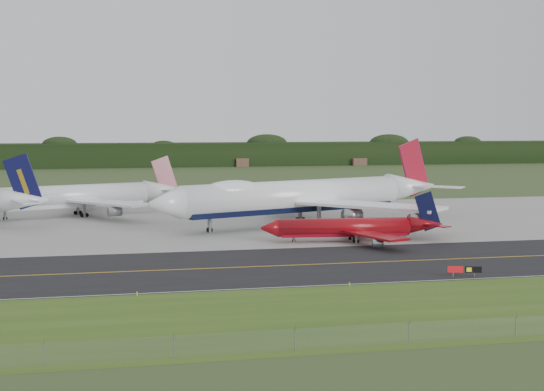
{
  "coord_description": "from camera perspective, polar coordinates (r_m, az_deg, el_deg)",
  "views": [
    {
      "loc": [
        -34.93,
        -119.58,
        22.63
      ],
      "look_at": [
        -6.08,
        22.0,
        8.65
      ],
      "focal_mm": 50.0,
      "sensor_mm": 36.0,
      "label": 1
    }
  ],
  "objects": [
    {
      "name": "ground",
      "position": [
        126.62,
        4.7,
        -4.79
      ],
      "size": [
        600.0,
        600.0,
        0.0
      ],
      "primitive_type": "plane",
      "color": "#2E4620",
      "rests_on": "ground"
    },
    {
      "name": "grass_verge",
      "position": [
        94.27,
        10.72,
        -8.46
      ],
      "size": [
        400.0,
        30.0,
        0.01
      ],
      "primitive_type": "cube",
      "color": "#345017",
      "rests_on": "ground"
    },
    {
      "name": "taxiway",
      "position": [
        122.85,
        5.23,
        -5.11
      ],
      "size": [
        400.0,
        32.0,
        0.02
      ],
      "primitive_type": "cube",
      "color": "black",
      "rests_on": "ground"
    },
    {
      "name": "apron",
      "position": [
        175.58,
        0.05,
        -1.87
      ],
      "size": [
        400.0,
        78.0,
        0.01
      ],
      "primitive_type": "cube",
      "color": "gray",
      "rests_on": "ground"
    },
    {
      "name": "taxiway_centreline",
      "position": [
        122.84,
        5.23,
        -5.1
      ],
      "size": [
        400.0,
        0.4,
        0.0
      ],
      "primitive_type": "cube",
      "color": "orange",
      "rests_on": "taxiway"
    },
    {
      "name": "taxiway_edge_line",
      "position": [
        108.38,
        7.6,
        -6.56
      ],
      "size": [
        400.0,
        0.25,
        0.0
      ],
      "primitive_type": "cube",
      "color": "silver",
      "rests_on": "taxiway"
    },
    {
      "name": "perimeter_fence",
      "position": [
        82.51,
        14.19,
        -9.77
      ],
      "size": [
        320.0,
        0.1,
        320.0
      ],
      "color": "slate",
      "rests_on": "ground"
    },
    {
      "name": "horizon_treeline",
      "position": [
        395.27,
        -6.45,
        3.01
      ],
      "size": [
        700.0,
        25.0,
        12.0
      ],
      "color": "black",
      "rests_on": "ground"
    },
    {
      "name": "jet_ba_747",
      "position": [
        166.95,
        2.38,
        -0.06
      ],
      "size": [
        72.54,
        58.43,
        18.81
      ],
      "color": "white",
      "rests_on": "ground"
    },
    {
      "name": "jet_red_737",
      "position": [
        145.13,
        6.17,
        -2.43
      ],
      "size": [
        35.21,
        28.59,
        9.5
      ],
      "color": "maroon",
      "rests_on": "ground"
    },
    {
      "name": "jet_star_tail",
      "position": [
        189.1,
        -14.27,
        -0.08
      ],
      "size": [
        52.47,
        42.76,
        14.14
      ],
      "color": "silver",
      "rests_on": "ground"
    },
    {
      "name": "taxiway_sign",
      "position": [
        114.73,
        14.29,
        -5.43
      ],
      "size": [
        4.83,
        1.38,
        1.64
      ],
      "color": "slate",
      "rests_on": "ground"
    },
    {
      "name": "edge_marker_left",
      "position": [
        101.6,
        -10.13,
        -7.29
      ],
      "size": [
        0.16,
        0.16,
        0.5
      ],
      "primitive_type": "cylinder",
      "color": "yellow",
      "rests_on": "ground"
    },
    {
      "name": "edge_marker_center",
      "position": [
        106.25,
        5.85,
        -6.66
      ],
      "size": [
        0.16,
        0.16,
        0.5
      ],
      "primitive_type": "cylinder",
      "color": "yellow",
      "rests_on": "ground"
    }
  ]
}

